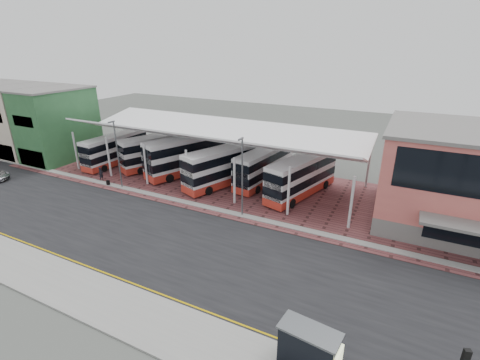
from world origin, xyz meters
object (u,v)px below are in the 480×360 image
at_px(bus_1, 159,151).
at_px(bus_2, 189,155).
at_px(bus_0, 115,150).
at_px(bus_5, 301,176).
at_px(bus_3, 225,166).
at_px(bus_4, 264,166).
at_px(bus_shelter, 312,350).
at_px(pedestrian, 101,174).

relative_size(bus_1, bus_2, 0.90).
xyz_separation_m(bus_0, bus_5, (26.66, 1.28, 0.14)).
bearing_deg(bus_5, bus_2, -165.21).
relative_size(bus_3, bus_4, 1.07).
height_order(bus_3, bus_5, bus_3).
distance_m(bus_5, bus_shelter, 23.22).
bearing_deg(bus_0, bus_4, 10.59).
bearing_deg(bus_3, bus_2, -171.42).
xyz_separation_m(bus_4, bus_5, (5.17, -1.50, 0.09)).
bearing_deg(bus_shelter, bus_4, 124.73).
height_order(pedestrian, bus_shelter, bus_shelter).
distance_m(bus_0, bus_shelter, 39.88).
xyz_separation_m(bus_1, bus_5, (20.32, -0.54, -0.01)).
bearing_deg(bus_0, bus_3, 4.12).
height_order(bus_1, bus_5, bus_1).
distance_m(bus_1, pedestrian, 8.30).
distance_m(bus_4, bus_shelter, 26.66).
distance_m(bus_0, bus_1, 6.59).
distance_m(bus_0, bus_2, 11.49).
relative_size(bus_5, bus_shelter, 3.30).
height_order(bus_0, bus_2, bus_2).
xyz_separation_m(bus_0, bus_2, (11.38, 1.57, 0.38)).
height_order(bus_3, bus_4, bus_3).
bearing_deg(bus_shelter, bus_5, 115.18).
bearing_deg(bus_5, bus_0, -161.36).
xyz_separation_m(bus_1, bus_shelter, (27.74, -22.54, -0.53)).
height_order(bus_2, bus_3, bus_2).
height_order(bus_0, bus_5, bus_5).
distance_m(bus_2, pedestrian, 11.11).
relative_size(bus_0, bus_1, 0.94).
relative_size(bus_4, bus_5, 0.96).
xyz_separation_m(bus_1, bus_2, (5.04, -0.25, 0.23)).
distance_m(bus_3, pedestrian, 15.58).
bearing_deg(bus_4, bus_5, -8.07).
distance_m(bus_3, bus_shelter, 26.78).
bearing_deg(bus_1, pedestrian, -87.97).
xyz_separation_m(bus_2, pedestrian, (-8.21, -7.31, -1.55)).
bearing_deg(bus_3, bus_1, -167.27).
xyz_separation_m(bus_3, pedestrian, (-14.30, -6.01, -1.39)).
distance_m(bus_1, bus_5, 20.33).
bearing_deg(bus_2, bus_1, -159.67).
xyz_separation_m(bus_5, pedestrian, (-23.49, -7.02, -1.31)).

